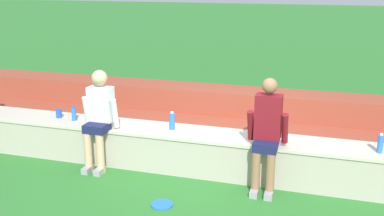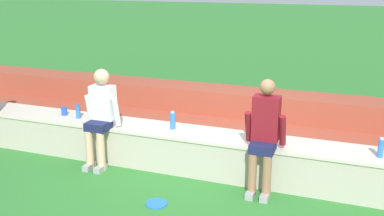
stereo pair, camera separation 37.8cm
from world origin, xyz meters
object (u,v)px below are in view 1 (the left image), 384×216
water_bottle_near_right (74,114)px  frisbee (162,205)px  person_center (267,132)px  plastic_cup_middle (59,114)px  water_bottle_center_gap (172,121)px  person_left_of_center (99,116)px  water_bottle_mid_left (380,144)px

water_bottle_near_right → frisbee: size_ratio=0.83×
person_center → plastic_cup_middle: size_ratio=11.42×
water_bottle_center_gap → plastic_cup_middle: size_ratio=2.04×
person_center → plastic_cup_middle: (-3.20, 0.35, -0.15)m
frisbee → person_left_of_center: bearing=146.3°
water_bottle_near_right → water_bottle_center_gap: 1.54m
water_bottle_near_right → frisbee: 2.21m
person_left_of_center → water_bottle_near_right: size_ratio=6.38×
frisbee → plastic_cup_middle: bearing=151.2°
water_bottle_center_gap → water_bottle_mid_left: bearing=-1.8°
person_left_of_center → person_center: bearing=-0.6°
person_left_of_center → water_bottle_center_gap: 1.03m
frisbee → water_bottle_near_right: bearing=148.7°
person_left_of_center → plastic_cup_middle: bearing=159.2°
plastic_cup_middle → frisbee: 2.47m
frisbee → person_center: bearing=35.8°
person_left_of_center → water_bottle_mid_left: bearing=3.6°
water_bottle_mid_left → plastic_cup_middle: size_ratio=1.95×
person_center → water_bottle_near_right: (-2.91, 0.29, -0.11)m
water_bottle_center_gap → frisbee: water_bottle_center_gap is taller
person_center → water_bottle_center_gap: bearing=166.0°
person_left_of_center → plastic_cup_middle: (-0.86, 0.33, -0.14)m
water_bottle_near_right → water_bottle_mid_left: (4.26, -0.04, 0.01)m
person_center → frisbee: (-1.11, -0.80, -0.76)m
plastic_cup_middle → frisbee: plastic_cup_middle is taller
water_bottle_mid_left → water_bottle_center_gap: bearing=178.2°
water_bottle_center_gap → plastic_cup_middle: 1.83m
plastic_cup_middle → frisbee: bearing=-28.8°
frisbee → water_bottle_center_gap: bearing=103.0°
water_bottle_near_right → water_bottle_center_gap: water_bottle_center_gap is taller
person_center → plastic_cup_middle: person_center is taller
person_left_of_center → frisbee: bearing=-33.7°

